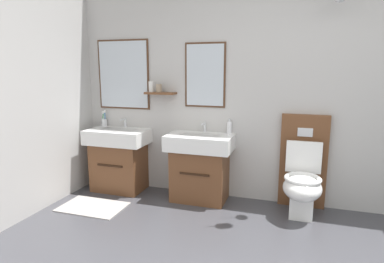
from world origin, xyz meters
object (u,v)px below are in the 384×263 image
(soap_dispenser, at_px, (229,127))
(toilet, at_px, (302,177))
(vanity_sink_right, at_px, (200,165))
(toothbrush_cup, at_px, (104,122))
(vanity_sink_left, at_px, (119,158))

(soap_dispenser, bearing_deg, toilet, -12.02)
(vanity_sink_right, distance_m, toothbrush_cup, 1.38)
(vanity_sink_left, relative_size, toothbrush_cup, 3.65)
(vanity_sink_left, relative_size, toilet, 0.75)
(vanity_sink_left, xyz_separation_m, toothbrush_cup, (-0.28, 0.15, 0.40))
(vanity_sink_left, height_order, soap_dispenser, soap_dispenser)
(vanity_sink_right, relative_size, soap_dispenser, 4.45)
(toilet, distance_m, toothbrush_cup, 2.45)
(vanity_sink_left, xyz_separation_m, soap_dispenser, (1.32, 0.16, 0.42))
(vanity_sink_right, xyz_separation_m, toilet, (1.09, -0.01, -0.03))
(vanity_sink_right, distance_m, soap_dispenser, 0.53)
(toilet, bearing_deg, toothbrush_cup, 176.17)
(vanity_sink_right, xyz_separation_m, toothbrush_cup, (-1.31, 0.15, 0.40))
(toilet, height_order, toothbrush_cup, toilet)
(vanity_sink_left, height_order, vanity_sink_right, same)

